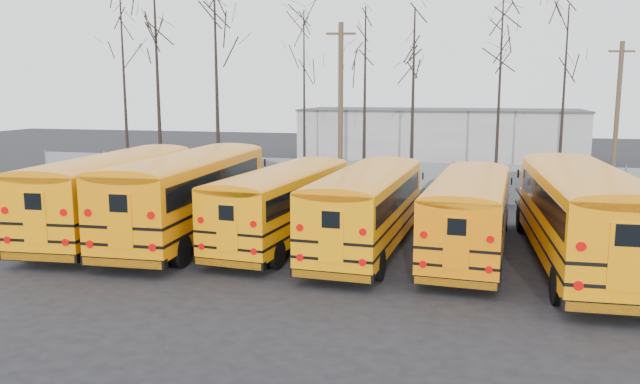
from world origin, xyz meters
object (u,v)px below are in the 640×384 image
(bus_e, at_px, (470,208))
(utility_pole_right, at_px, (617,115))
(bus_d, at_px, (368,202))
(bus_b, at_px, (191,188))
(utility_pole_left, at_px, (341,105))
(bus_a, at_px, (115,187))
(bus_c, at_px, (285,198))
(bus_f, at_px, (582,209))

(bus_e, distance_m, utility_pole_right, 18.70)
(bus_d, bearing_deg, bus_b, -178.60)
(utility_pole_right, bearing_deg, utility_pole_left, 174.81)
(bus_b, xyz_separation_m, utility_pole_left, (2.76, 13.58, 2.86))
(bus_a, relative_size, utility_pole_right, 1.41)
(bus_e, bearing_deg, bus_b, -176.94)
(bus_a, height_order, bus_e, bus_a)
(bus_c, relative_size, utility_pole_left, 1.11)
(bus_c, relative_size, bus_f, 0.87)
(bus_b, relative_size, bus_d, 1.12)
(bus_b, distance_m, utility_pole_right, 24.69)
(bus_f, relative_size, utility_pole_left, 1.27)
(utility_pole_right, bearing_deg, bus_c, -147.94)
(bus_d, xyz_separation_m, utility_pole_left, (-4.07, 13.72, 3.07))
(bus_c, bearing_deg, bus_d, -1.49)
(bus_c, bearing_deg, bus_a, -171.91)
(utility_pole_left, bearing_deg, bus_c, -100.13)
(bus_e, distance_m, utility_pole_left, 15.89)
(bus_b, xyz_separation_m, bus_e, (10.29, -0.05, -0.27))
(bus_b, distance_m, utility_pole_left, 14.15)
(bus_b, relative_size, bus_e, 1.16)
(bus_a, relative_size, bus_f, 0.99)
(bus_d, relative_size, bus_f, 0.90)
(bus_d, relative_size, utility_pole_right, 1.29)
(bus_f, bearing_deg, utility_pole_right, 73.80)
(bus_c, bearing_deg, bus_b, -172.09)
(bus_d, height_order, bus_f, bus_f)
(bus_d, distance_m, utility_pole_right, 20.43)
(utility_pole_left, bearing_deg, bus_f, -66.37)
(bus_e, distance_m, bus_f, 3.49)
(bus_a, xyz_separation_m, bus_e, (13.42, 0.14, -0.22))
(bus_a, height_order, bus_b, bus_b)
(bus_a, distance_m, utility_pole_right, 27.18)
(utility_pole_left, bearing_deg, utility_pole_right, -1.81)
(bus_c, relative_size, bus_d, 0.97)
(bus_a, height_order, bus_c, bus_a)
(utility_pole_left, bearing_deg, bus_b, -115.39)
(bus_a, bearing_deg, bus_c, -1.52)
(bus_a, xyz_separation_m, utility_pole_right, (21.05, 17.03, 2.37))
(bus_f, xyz_separation_m, utility_pole_right, (4.20, 17.51, 2.33))
(bus_a, relative_size, bus_d, 1.09)
(bus_c, relative_size, bus_e, 1.00)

